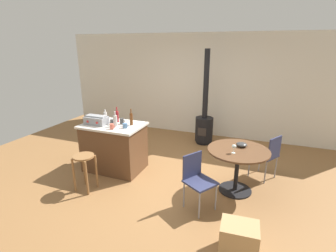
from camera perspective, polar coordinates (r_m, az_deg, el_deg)
ground_plane at (r=4.88m, az=-0.89°, el=-11.52°), size 8.80×8.80×0.00m
back_wall at (r=6.94m, az=7.67°, el=9.04°), size 8.00×0.10×2.70m
kitchen_island at (r=5.12m, az=-12.00°, el=-4.60°), size 1.17×0.80×0.94m
wooden_stool at (r=4.53m, az=-18.32°, el=-8.20°), size 0.35×0.35×0.64m
dining_table at (r=4.37m, az=15.42°, el=-7.29°), size 1.00×1.00×0.76m
folding_chair_near at (r=3.89m, az=6.60°, el=-11.45°), size 0.55×0.55×0.85m
folding_chair_far at (r=4.97m, az=21.53°, el=-5.83°), size 0.55×0.55×0.85m
wood_stove at (r=6.38m, az=8.18°, el=0.83°), size 0.44×0.45×2.31m
toolbox at (r=5.04m, az=-15.85°, el=1.31°), size 0.43×0.26×0.17m
bottle_0 at (r=5.07m, az=-11.41°, el=2.17°), size 0.06×0.06×0.30m
bottle_1 at (r=4.84m, az=-8.28°, el=1.63°), size 0.06×0.06×0.31m
bottle_2 at (r=5.36m, az=-13.94°, el=2.37°), size 0.07×0.07×0.20m
bottle_3 at (r=4.82m, az=-11.80°, el=1.23°), size 0.08×0.08×0.29m
cup_0 at (r=4.70m, az=-9.64°, el=0.09°), size 0.12×0.09×0.09m
cup_1 at (r=4.68m, az=-12.52°, el=-0.10°), size 0.11×0.07×0.10m
cup_2 at (r=4.95m, az=-10.35°, el=1.08°), size 0.11×0.08×0.11m
cup_3 at (r=4.95m, az=-12.43°, el=0.89°), size 0.12×0.08×0.10m
wine_glass at (r=4.11m, az=14.65°, el=-4.54°), size 0.07×0.07×0.14m
serving_bowl at (r=4.43m, az=16.25°, el=-4.03°), size 0.18×0.18×0.07m
cardboard_box at (r=3.36m, az=15.63°, el=-23.49°), size 0.46×0.37×0.41m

